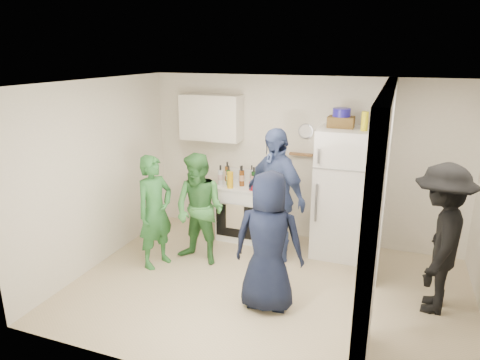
% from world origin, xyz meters
% --- Properties ---
extents(floor, '(4.80, 4.80, 0.00)m').
position_xyz_m(floor, '(0.00, 0.00, 0.00)').
color(floor, tan).
rests_on(floor, ground).
extents(wall_back, '(4.80, 0.00, 4.80)m').
position_xyz_m(wall_back, '(0.00, 1.70, 1.25)').
color(wall_back, silver).
rests_on(wall_back, floor).
extents(wall_front, '(4.80, 0.00, 4.80)m').
position_xyz_m(wall_front, '(0.00, -1.70, 1.25)').
color(wall_front, silver).
rests_on(wall_front, floor).
extents(wall_left, '(0.00, 3.40, 3.40)m').
position_xyz_m(wall_left, '(-2.40, 0.00, 1.25)').
color(wall_left, silver).
rests_on(wall_left, floor).
extents(ceiling, '(4.80, 4.80, 0.00)m').
position_xyz_m(ceiling, '(0.00, 0.00, 2.50)').
color(ceiling, white).
rests_on(ceiling, wall_back).
extents(partition_pier_back, '(0.12, 1.20, 2.50)m').
position_xyz_m(partition_pier_back, '(1.20, 1.10, 1.25)').
color(partition_pier_back, silver).
rests_on(partition_pier_back, floor).
extents(partition_pier_front, '(0.12, 1.20, 2.50)m').
position_xyz_m(partition_pier_front, '(1.20, -1.10, 1.25)').
color(partition_pier_front, silver).
rests_on(partition_pier_front, floor).
extents(partition_header, '(0.12, 1.00, 0.40)m').
position_xyz_m(partition_header, '(1.20, 0.00, 2.30)').
color(partition_header, silver).
rests_on(partition_header, partition_pier_back).
extents(stove, '(0.73, 0.61, 0.87)m').
position_xyz_m(stove, '(-0.83, 1.37, 0.43)').
color(stove, white).
rests_on(stove, floor).
extents(upper_cabinet, '(0.95, 0.34, 0.70)m').
position_xyz_m(upper_cabinet, '(-1.40, 1.52, 1.85)').
color(upper_cabinet, silver).
rests_on(upper_cabinet, wall_back).
extents(fridge, '(0.76, 0.73, 1.84)m').
position_xyz_m(fridge, '(0.69, 1.34, 0.92)').
color(fridge, white).
rests_on(fridge, floor).
extents(wicker_basket, '(0.35, 0.25, 0.15)m').
position_xyz_m(wicker_basket, '(0.59, 1.39, 1.91)').
color(wicker_basket, brown).
rests_on(wicker_basket, fridge).
extents(blue_bowl, '(0.24, 0.24, 0.11)m').
position_xyz_m(blue_bowl, '(0.59, 1.39, 2.04)').
color(blue_bowl, '#1D1698').
rests_on(blue_bowl, wicker_basket).
extents(yellow_cup_stack_top, '(0.09, 0.09, 0.25)m').
position_xyz_m(yellow_cup_stack_top, '(0.91, 1.24, 1.96)').
color(yellow_cup_stack_top, yellow).
rests_on(yellow_cup_stack_top, fridge).
extents(wall_clock, '(0.22, 0.02, 0.22)m').
position_xyz_m(wall_clock, '(0.05, 1.68, 1.70)').
color(wall_clock, white).
rests_on(wall_clock, wall_back).
extents(spice_shelf, '(0.35, 0.08, 0.03)m').
position_xyz_m(spice_shelf, '(0.00, 1.65, 1.35)').
color(spice_shelf, olive).
rests_on(spice_shelf, wall_back).
extents(yellow_cup_stack_stove, '(0.09, 0.09, 0.25)m').
position_xyz_m(yellow_cup_stack_stove, '(-0.95, 1.15, 0.99)').
color(yellow_cup_stack_stove, gold).
rests_on(yellow_cup_stack_stove, stove).
extents(red_cup, '(0.09, 0.09, 0.12)m').
position_xyz_m(red_cup, '(-0.61, 1.17, 0.93)').
color(red_cup, '#A80B13').
rests_on(red_cup, stove).
extents(person_green_left, '(0.53, 0.65, 1.55)m').
position_xyz_m(person_green_left, '(-1.62, 0.10, 0.77)').
color(person_green_left, '#2D7036').
rests_on(person_green_left, floor).
extents(person_green_center, '(0.83, 0.69, 1.54)m').
position_xyz_m(person_green_center, '(-1.09, 0.39, 0.77)').
color(person_green_center, '#42863B').
rests_on(person_green_center, floor).
extents(person_denim, '(1.17, 0.99, 1.88)m').
position_xyz_m(person_denim, '(-0.16, 0.82, 0.94)').
color(person_denim, '#3D4986').
rests_on(person_denim, floor).
extents(person_navy, '(0.84, 0.58, 1.62)m').
position_xyz_m(person_navy, '(0.10, -0.35, 0.81)').
color(person_navy, black).
rests_on(person_navy, floor).
extents(person_nook, '(0.79, 1.19, 1.71)m').
position_xyz_m(person_nook, '(1.87, 0.28, 0.86)').
color(person_nook, black).
rests_on(person_nook, floor).
extents(bottle_a, '(0.08, 0.08, 0.31)m').
position_xyz_m(bottle_a, '(-1.13, 1.48, 1.02)').
color(bottle_a, brown).
rests_on(bottle_a, stove).
extents(bottle_b, '(0.06, 0.06, 0.31)m').
position_xyz_m(bottle_b, '(-1.02, 1.27, 1.02)').
color(bottle_b, '#1E5B22').
rests_on(bottle_b, stove).
extents(bottle_c, '(0.06, 0.06, 0.26)m').
position_xyz_m(bottle_c, '(-0.91, 1.50, 1.00)').
color(bottle_c, '#91949D').
rests_on(bottle_c, stove).
extents(bottle_d, '(0.08, 0.08, 0.32)m').
position_xyz_m(bottle_d, '(-0.82, 1.31, 1.03)').
color(bottle_d, '#5F3110').
rests_on(bottle_d, stove).
extents(bottle_e, '(0.06, 0.06, 0.27)m').
position_xyz_m(bottle_e, '(-0.74, 1.54, 1.00)').
color(bottle_e, '#AFB3C2').
rests_on(bottle_e, stove).
extents(bottle_f, '(0.07, 0.07, 0.29)m').
position_xyz_m(bottle_f, '(-0.66, 1.40, 1.01)').
color(bottle_f, '#153B19').
rests_on(bottle_f, stove).
extents(bottle_g, '(0.07, 0.07, 0.24)m').
position_xyz_m(bottle_g, '(-0.55, 1.53, 0.99)').
color(bottle_g, '#A0A134').
rests_on(bottle_g, stove).
extents(bottle_h, '(0.08, 0.08, 0.31)m').
position_xyz_m(bottle_h, '(-1.14, 1.25, 1.02)').
color(bottle_h, silver).
rests_on(bottle_h, stove).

